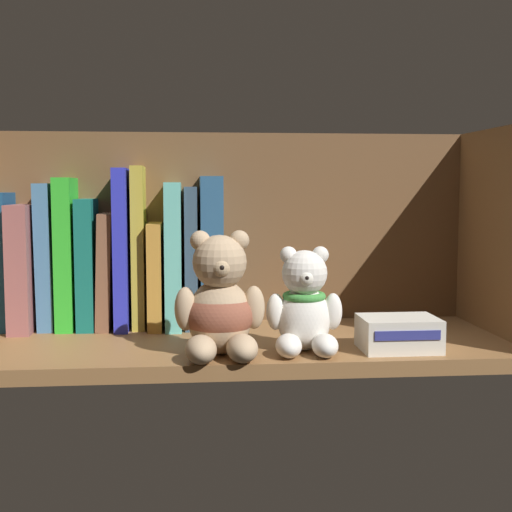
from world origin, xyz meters
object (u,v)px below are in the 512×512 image
object	(u,v)px
teddy_bear_larger	(220,307)
book_0	(2,261)
book_4	(89,263)
teddy_bear_smaller	(305,307)
small_product_box	(399,334)
book_5	(107,270)
book_3	(68,253)
book_7	(139,247)
book_10	(191,256)
book_6	(123,248)
book_9	(174,254)
book_8	(156,274)
book_11	(211,251)
book_1	(27,266)
book_2	(49,256)

from	to	relation	value
teddy_bear_larger	book_0	bearing A→B (deg)	147.16
book_4	teddy_bear_smaller	world-z (taller)	book_4
book_4	teddy_bear_larger	xyz separation A→B (cm)	(18.82, -20.34, -3.49)
small_product_box	book_0	bearing A→B (deg)	160.17
book_5	small_product_box	distance (cm)	44.29
book_0	book_3	xyz separation A→B (cm)	(9.71, 0.00, 1.08)
book_7	book_10	bearing A→B (deg)	0.00
book_0	book_6	distance (cm)	17.98
book_3	book_6	bearing A→B (deg)	0.00
book_7	book_10	distance (cm)	7.88
book_6	book_9	xyz separation A→B (cm)	(7.52, 0.00, -1.03)
book_7	book_8	world-z (taller)	book_7
book_8	small_product_box	distance (cm)	37.90
teddy_bear_smaller	book_4	bearing A→B (deg)	146.93
book_11	teddy_bear_larger	size ratio (longest dim) A/B	1.44
teddy_bear_larger	book_4	bearing A→B (deg)	132.77
book_10	teddy_bear_smaller	world-z (taller)	book_10
book_7	book_10	size ratio (longest dim) A/B	1.14
book_4	book_8	xyz separation A→B (cm)	(10.01, 0.00, -1.78)
book_5	book_6	world-z (taller)	book_6
book_1	book_11	bearing A→B (deg)	0.00
book_2	book_3	world-z (taller)	book_3
book_1	book_11	distance (cm)	27.47
book_10	small_product_box	distance (cm)	34.11
book_3	book_5	size ratio (longest dim) A/B	1.30
book_5	book_9	distance (cm)	10.24
book_6	book_10	bearing A→B (deg)	0.00
book_1	book_8	distance (cm)	19.09
book_5	book_10	bearing A→B (deg)	0.00
book_4	book_10	size ratio (longest dim) A/B	0.91
teddy_bear_smaller	book_5	bearing A→B (deg)	144.35
book_10	book_2	bearing A→B (deg)	180.00
teddy_bear_smaller	small_product_box	bearing A→B (deg)	-1.77
book_8	book_11	size ratio (longest dim) A/B	0.70
book_1	book_7	world-z (taller)	book_7
book_0	small_product_box	size ratio (longest dim) A/B	2.05
book_1	book_8	size ratio (longest dim) A/B	1.18
teddy_bear_smaller	book_1	bearing A→B (deg)	153.47
book_10	teddy_bear_smaller	bearing A→B (deg)	-53.42
book_6	book_11	distance (cm)	13.17
book_2	teddy_bear_larger	world-z (taller)	book_2
book_6	teddy_bear_smaller	xyz separation A→B (cm)	(24.45, -19.31, -6.12)
book_8	teddy_bear_smaller	bearing A→B (deg)	-44.51
book_7	teddy_bear_smaller	xyz separation A→B (cm)	(22.07, -19.31, -6.29)
book_6	book_0	bearing A→B (deg)	180.00
book_2	book_7	world-z (taller)	book_7
book_1	teddy_bear_smaller	world-z (taller)	book_1
book_0	book_4	distance (cm)	12.71
book_0	book_5	distance (cm)	15.51
book_7	book_8	xyz separation A→B (cm)	(2.43, 0.00, -4.18)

